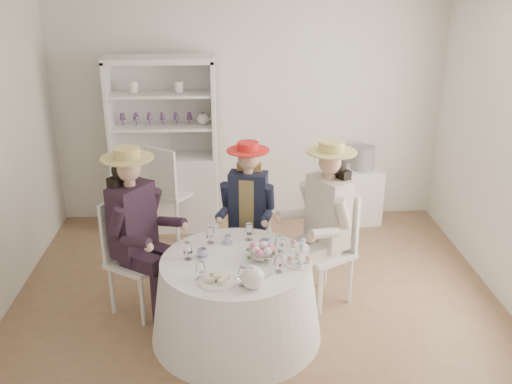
{
  "coord_description": "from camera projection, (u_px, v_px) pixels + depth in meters",
  "views": [
    {
      "loc": [
        -0.22,
        -4.51,
        2.89
      ],
      "look_at": [
        0.0,
        0.1,
        1.05
      ],
      "focal_mm": 40.0,
      "sensor_mm": 36.0,
      "label": 1
    }
  ],
  "objects": [
    {
      "name": "guest_right",
      "position": [
        326.0,
        215.0,
        4.98
      ],
      "size": [
        0.65,
        0.6,
        1.52
      ],
      "rotation": [
        0.0,
        0.0,
        -1.03
      ],
      "color": "silver",
      "rests_on": "ground"
    },
    {
      "name": "ground",
      "position": [
        257.0,
        301.0,
        5.27
      ],
      "size": [
        4.5,
        4.5,
        0.0
      ],
      "primitive_type": "plane",
      "color": "brown",
      "rests_on": "ground"
    },
    {
      "name": "flower_bowl",
      "position": [
        263.0,
        256.0,
        4.56
      ],
      "size": [
        0.27,
        0.27,
        0.06
      ],
      "primitive_type": "imported",
      "rotation": [
        0.0,
        0.0,
        -0.22
      ],
      "color": "white",
      "rests_on": "tea_table"
    },
    {
      "name": "tea_table",
      "position": [
        236.0,
        298.0,
        4.68
      ],
      "size": [
        1.41,
        1.41,
        0.7
      ],
      "rotation": [
        0.0,
        0.0,
        0.27
      ],
      "color": "white",
      "rests_on": "ground"
    },
    {
      "name": "sandwich_plate",
      "position": [
        218.0,
        280.0,
        4.24
      ],
      "size": [
        0.29,
        0.29,
        0.06
      ],
      "rotation": [
        0.0,
        0.0,
        -0.37
      ],
      "color": "white",
      "rests_on": "tea_table"
    },
    {
      "name": "guest_left",
      "position": [
        135.0,
        223.0,
        4.82
      ],
      "size": [
        0.65,
        0.61,
        1.52
      ],
      "rotation": [
        0.0,
        0.0,
        0.99
      ],
      "color": "silver",
      "rests_on": "ground"
    },
    {
      "name": "cupcake_stand",
      "position": [
        299.0,
        256.0,
        4.47
      ],
      "size": [
        0.22,
        0.22,
        0.2
      ],
      "rotation": [
        0.0,
        0.0,
        -0.23
      ],
      "color": "white",
      "rests_on": "tea_table"
    },
    {
      "name": "hatbox",
      "position": [
        363.0,
        158.0,
        6.65
      ],
      "size": [
        0.35,
        0.35,
        0.27
      ],
      "primitive_type": "cylinder",
      "rotation": [
        0.0,
        0.0,
        -0.37
      ],
      "color": "black",
      "rests_on": "side_table"
    },
    {
      "name": "flower_arrangement",
      "position": [
        260.0,
        249.0,
        4.55
      ],
      "size": [
        0.18,
        0.18,
        0.07
      ],
      "rotation": [
        0.0,
        0.0,
        -0.21
      ],
      "color": "pink",
      "rests_on": "tea_table"
    },
    {
      "name": "hutch",
      "position": [
        166.0,
        170.0,
        6.54
      ],
      "size": [
        1.24,
        0.62,
        1.99
      ],
      "rotation": [
        0.0,
        0.0,
        0.16
      ],
      "color": "silver",
      "rests_on": "ground"
    },
    {
      "name": "table_teapot",
      "position": [
        253.0,
        278.0,
        4.15
      ],
      "size": [
        0.25,
        0.18,
        0.18
      ],
      "rotation": [
        0.0,
        0.0,
        0.06
      ],
      "color": "white",
      "rests_on": "tea_table"
    },
    {
      "name": "teacup_c",
      "position": [
        264.0,
        244.0,
        4.73
      ],
      "size": [
        0.12,
        0.12,
        0.07
      ],
      "primitive_type": "imported",
      "rotation": [
        0.0,
        0.0,
        -0.28
      ],
      "color": "white",
      "rests_on": "tea_table"
    },
    {
      "name": "wall_front",
      "position": [
        276.0,
        289.0,
        2.91
      ],
      "size": [
        4.5,
        0.0,
        4.5
      ],
      "primitive_type": "plane",
      "rotation": [
        -1.57,
        0.0,
        0.0
      ],
      "color": "silver",
      "rests_on": "ground"
    },
    {
      "name": "stemware_set",
      "position": [
        235.0,
        252.0,
        4.53
      ],
      "size": [
        0.82,
        0.82,
        0.15
      ],
      "color": "white",
      "rests_on": "tea_table"
    },
    {
      "name": "teacup_a",
      "position": [
        202.0,
        253.0,
        4.59
      ],
      "size": [
        0.09,
        0.09,
        0.07
      ],
      "primitive_type": "imported",
      "rotation": [
        0.0,
        0.0,
        -0.06
      ],
      "color": "white",
      "rests_on": "tea_table"
    },
    {
      "name": "wall_back",
      "position": [
        248.0,
        108.0,
        6.62
      ],
      "size": [
        4.5,
        0.0,
        4.5
      ],
      "primitive_type": "plane",
      "rotation": [
        1.57,
        0.0,
        0.0
      ],
      "color": "silver",
      "rests_on": "ground"
    },
    {
      "name": "teacup_b",
      "position": [
        227.0,
        240.0,
        4.82
      ],
      "size": [
        0.08,
        0.08,
        0.07
      ],
      "primitive_type": "imported",
      "rotation": [
        0.0,
        0.0,
        -0.09
      ],
      "color": "white",
      "rests_on": "tea_table"
    },
    {
      "name": "spare_chair",
      "position": [
        169.0,
        188.0,
        6.39
      ],
      "size": [
        0.61,
        0.61,
        1.06
      ],
      "rotation": [
        0.0,
        0.0,
        2.52
      ],
      "color": "silver",
      "rests_on": "ground"
    },
    {
      "name": "guest_mid",
      "position": [
        248.0,
        204.0,
        5.39
      ],
      "size": [
        0.52,
        0.55,
        1.39
      ],
      "rotation": [
        0.0,
        0.0,
        -0.2
      ],
      "color": "silver",
      "rests_on": "ground"
    },
    {
      "name": "side_table",
      "position": [
        360.0,
        195.0,
        6.83
      ],
      "size": [
        0.47,
        0.47,
        0.66
      ],
      "primitive_type": "cube",
      "rotation": [
        0.0,
        0.0,
        0.11
      ],
      "color": "silver",
      "rests_on": "ground"
    }
  ]
}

